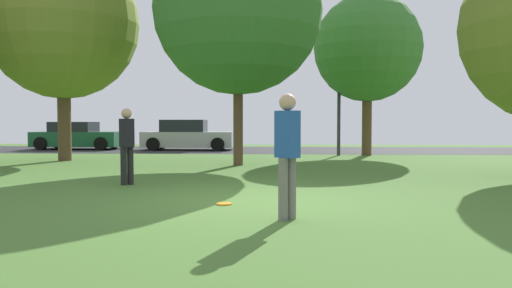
{
  "coord_description": "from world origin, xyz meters",
  "views": [
    {
      "loc": [
        0.57,
        -8.99,
        1.42
      ],
      "look_at": [
        0.0,
        2.23,
        0.91
      ],
      "focal_mm": 35.86,
      "sensor_mm": 36.0,
      "label": 1
    }
  ],
  "objects_px": {
    "parked_car_green": "(77,137)",
    "parked_car_silver": "(187,136)",
    "person_thrower": "(287,149)",
    "frisbee_disc": "(224,204)",
    "oak_tree_center": "(238,10)",
    "street_lamp_post": "(339,101)",
    "oak_tree_left": "(368,48)",
    "maple_tree_near": "(63,24)",
    "person_catcher": "(127,143)"
  },
  "relations": [
    {
      "from": "frisbee_disc",
      "to": "street_lamp_post",
      "type": "xyz_separation_m",
      "value": [
        3.31,
        12.6,
        2.24
      ]
    },
    {
      "from": "oak_tree_center",
      "to": "parked_car_silver",
      "type": "bearing_deg",
      "value": 110.69
    },
    {
      "from": "maple_tree_near",
      "to": "street_lamp_post",
      "type": "height_order",
      "value": "maple_tree_near"
    },
    {
      "from": "oak_tree_center",
      "to": "parked_car_green",
      "type": "xyz_separation_m",
      "value": [
        -8.91,
        8.93,
        -4.29
      ]
    },
    {
      "from": "oak_tree_center",
      "to": "person_catcher",
      "type": "height_order",
      "value": "oak_tree_center"
    },
    {
      "from": "oak_tree_left",
      "to": "oak_tree_center",
      "type": "height_order",
      "value": "oak_tree_center"
    },
    {
      "from": "person_catcher",
      "to": "parked_car_green",
      "type": "height_order",
      "value": "person_catcher"
    },
    {
      "from": "person_catcher",
      "to": "street_lamp_post",
      "type": "distance_m",
      "value": 11.64
    },
    {
      "from": "parked_car_silver",
      "to": "street_lamp_post",
      "type": "distance_m",
      "value": 8.07
    },
    {
      "from": "oak_tree_center",
      "to": "frisbee_disc",
      "type": "distance_m",
      "value": 9.17
    },
    {
      "from": "person_catcher",
      "to": "street_lamp_post",
      "type": "xyz_separation_m",
      "value": [
        5.78,
        10.02,
        1.31
      ]
    },
    {
      "from": "oak_tree_left",
      "to": "person_thrower",
      "type": "relative_size",
      "value": 3.66
    },
    {
      "from": "person_thrower",
      "to": "person_catcher",
      "type": "distance_m",
      "value": 5.22
    },
    {
      "from": "oak_tree_left",
      "to": "street_lamp_post",
      "type": "height_order",
      "value": "oak_tree_left"
    },
    {
      "from": "person_catcher",
      "to": "parked_car_silver",
      "type": "distance_m",
      "value": 13.8
    },
    {
      "from": "frisbee_disc",
      "to": "parked_car_green",
      "type": "distance_m",
      "value": 19.1
    },
    {
      "from": "parked_car_silver",
      "to": "maple_tree_near",
      "type": "bearing_deg",
      "value": -114.2
    },
    {
      "from": "maple_tree_near",
      "to": "oak_tree_left",
      "type": "xyz_separation_m",
      "value": [
        11.3,
        3.42,
        -0.45
      ]
    },
    {
      "from": "person_catcher",
      "to": "parked_car_green",
      "type": "bearing_deg",
      "value": 163.62
    },
    {
      "from": "oak_tree_left",
      "to": "street_lamp_post",
      "type": "relative_size",
      "value": 1.47
    },
    {
      "from": "oak_tree_center",
      "to": "person_thrower",
      "type": "xyz_separation_m",
      "value": [
        1.48,
        -9.0,
        -3.91
      ]
    },
    {
      "from": "oak_tree_center",
      "to": "street_lamp_post",
      "type": "relative_size",
      "value": 1.69
    },
    {
      "from": "frisbee_disc",
      "to": "street_lamp_post",
      "type": "height_order",
      "value": "street_lamp_post"
    },
    {
      "from": "person_thrower",
      "to": "street_lamp_post",
      "type": "xyz_separation_m",
      "value": [
        2.26,
        13.88,
        1.23
      ]
    },
    {
      "from": "oak_tree_center",
      "to": "parked_car_green",
      "type": "relative_size",
      "value": 1.78
    },
    {
      "from": "frisbee_disc",
      "to": "street_lamp_post",
      "type": "bearing_deg",
      "value": 75.26
    },
    {
      "from": "person_catcher",
      "to": "frisbee_disc",
      "type": "xyz_separation_m",
      "value": [
        2.47,
        -2.58,
        -0.93
      ]
    },
    {
      "from": "maple_tree_near",
      "to": "person_catcher",
      "type": "height_order",
      "value": "maple_tree_near"
    },
    {
      "from": "maple_tree_near",
      "to": "person_thrower",
      "type": "bearing_deg",
      "value": -53.46
    },
    {
      "from": "oak_tree_center",
      "to": "parked_car_silver",
      "type": "xyz_separation_m",
      "value": [
        -3.25,
        8.6,
        -4.26
      ]
    },
    {
      "from": "person_thrower",
      "to": "street_lamp_post",
      "type": "distance_m",
      "value": 14.12
    },
    {
      "from": "parked_car_green",
      "to": "parked_car_silver",
      "type": "distance_m",
      "value": 5.67
    },
    {
      "from": "frisbee_disc",
      "to": "parked_car_silver",
      "type": "distance_m",
      "value": 16.74
    },
    {
      "from": "person_catcher",
      "to": "maple_tree_near",
      "type": "bearing_deg",
      "value": 170.33
    },
    {
      "from": "maple_tree_near",
      "to": "person_catcher",
      "type": "relative_size",
      "value": 4.42
    },
    {
      "from": "parked_car_green",
      "to": "maple_tree_near",
      "type": "bearing_deg",
      "value": -70.95
    },
    {
      "from": "person_thrower",
      "to": "person_catcher",
      "type": "bearing_deg",
      "value": -0.0
    },
    {
      "from": "frisbee_disc",
      "to": "parked_car_green",
      "type": "relative_size",
      "value": 0.06
    },
    {
      "from": "parked_car_green",
      "to": "street_lamp_post",
      "type": "relative_size",
      "value": 0.95
    },
    {
      "from": "maple_tree_near",
      "to": "parked_car_silver",
      "type": "xyz_separation_m",
      "value": [
        3.14,
        6.98,
        -4.18
      ]
    },
    {
      "from": "person_thrower",
      "to": "parked_car_green",
      "type": "distance_m",
      "value": 20.73
    },
    {
      "from": "maple_tree_near",
      "to": "parked_car_silver",
      "type": "distance_m",
      "value": 8.72
    },
    {
      "from": "person_thrower",
      "to": "street_lamp_post",
      "type": "height_order",
      "value": "street_lamp_post"
    },
    {
      "from": "frisbee_disc",
      "to": "parked_car_green",
      "type": "height_order",
      "value": "parked_car_green"
    },
    {
      "from": "person_thrower",
      "to": "oak_tree_left",
      "type": "bearing_deg",
      "value": -56.13
    },
    {
      "from": "maple_tree_near",
      "to": "parked_car_green",
      "type": "bearing_deg",
      "value": 109.05
    },
    {
      "from": "frisbee_disc",
      "to": "person_catcher",
      "type": "bearing_deg",
      "value": 133.74
    },
    {
      "from": "oak_tree_left",
      "to": "person_catcher",
      "type": "bearing_deg",
      "value": -124.33
    },
    {
      "from": "person_thrower",
      "to": "street_lamp_post",
      "type": "relative_size",
      "value": 0.4
    },
    {
      "from": "person_thrower",
      "to": "frisbee_disc",
      "type": "xyz_separation_m",
      "value": [
        -1.06,
        1.28,
        -1.0
      ]
    }
  ]
}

